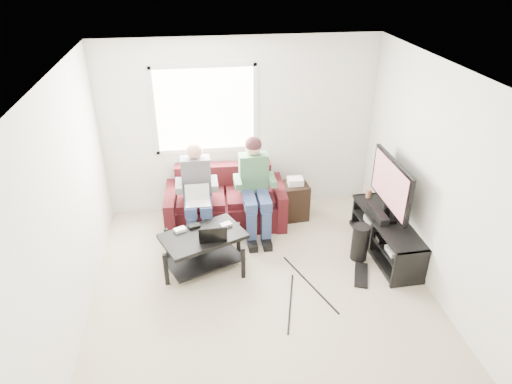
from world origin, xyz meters
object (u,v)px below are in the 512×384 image
(tv_stand, at_px, (386,237))
(subwoofer, at_px, (360,242))
(tv, at_px, (391,185))
(coffee_table, at_px, (203,243))
(end_table, at_px, (294,200))
(sofa, at_px, (226,203))

(tv_stand, xyz_separation_m, subwoofer, (-0.40, -0.10, 0.03))
(tv, bearing_deg, subwoofer, -153.28)
(coffee_table, height_order, end_table, end_table)
(tv, distance_m, subwoofer, 0.83)
(sofa, xyz_separation_m, tv, (2.06, -0.97, 0.65))
(sofa, relative_size, end_table, 2.67)
(coffee_table, distance_m, tv_stand, 2.43)
(coffee_table, relative_size, tv, 1.05)
(sofa, bearing_deg, coffee_table, -108.88)
(sofa, distance_m, subwoofer, 2.03)
(subwoofer, distance_m, end_table, 1.30)
(sofa, xyz_separation_m, subwoofer, (1.66, -1.17, -0.06))
(coffee_table, bearing_deg, tv_stand, 0.03)
(tv_stand, distance_m, tv, 0.74)
(tv_stand, relative_size, subwoofer, 3.01)
(sofa, height_order, coffee_table, sofa)
(tv_stand, distance_m, end_table, 1.46)
(subwoofer, bearing_deg, tv_stand, 14.12)
(coffee_table, xyz_separation_m, end_table, (1.40, 1.04, -0.07))
(tv, height_order, end_table, tv)
(subwoofer, bearing_deg, coffee_table, 177.17)
(sofa, xyz_separation_m, coffee_table, (-0.37, -1.07, 0.06))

